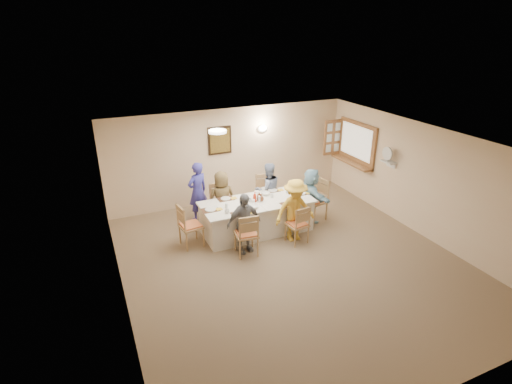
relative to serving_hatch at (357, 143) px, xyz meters
name	(u,v)px	position (x,y,z in m)	size (l,w,h in m)	color
ground	(293,263)	(-3.21, -2.40, -1.50)	(7.00, 7.00, 0.00)	#816E53
room_walls	(296,194)	(-3.21, -2.40, 0.01)	(7.00, 7.00, 7.00)	beige
wall_picture	(220,140)	(-3.51, 1.06, 0.20)	(0.62, 0.05, 0.72)	black
wall_sconce	(263,128)	(-2.31, 1.04, 0.40)	(0.26, 0.09, 0.18)	white
ceiling_light	(218,131)	(-4.21, -0.90, 0.97)	(0.36, 0.36, 0.05)	white
serving_hatch	(357,143)	(0.00, 0.00, 0.00)	(0.06, 1.50, 1.15)	#9D6639
hatch_sill	(351,162)	(-0.12, 0.00, -0.53)	(0.30, 1.50, 0.05)	#9D6639
shutter_door	(333,137)	(-0.26, 0.76, 0.00)	(0.55, 0.04, 1.00)	#9D6639
fan_shelf	(389,162)	(-0.08, -1.35, -0.10)	(0.22, 0.36, 0.03)	white
desk_fan	(388,156)	(-0.11, -1.35, 0.05)	(0.30, 0.30, 0.28)	#A5A5A8
dining_table	(257,216)	(-3.33, -0.88, -1.12)	(2.55, 1.08, 0.76)	white
chair_back_left	(221,204)	(-3.93, -0.08, -1.02)	(0.46, 0.46, 0.95)	tan
chair_back_right	(266,195)	(-2.73, -0.08, -1.00)	(0.48, 0.48, 0.99)	tan
chair_front_left	(246,233)	(-3.93, -1.68, -1.02)	(0.46, 0.46, 0.96)	tan
chair_front_right	(297,224)	(-2.73, -1.68, -1.05)	(0.43, 0.43, 0.90)	tan
chair_left_end	(191,225)	(-4.88, -0.88, -1.01)	(0.47, 0.47, 0.98)	tan
chair_right_end	(315,200)	(-1.78, -0.88, -0.99)	(0.49, 0.49, 1.03)	tan
diner_back_left	(222,198)	(-3.93, -0.20, -0.83)	(0.66, 0.43, 1.33)	brown
diner_back_right	(268,190)	(-2.73, -0.20, -0.81)	(0.69, 0.54, 1.37)	#7E8CAE
diner_front_left	(244,223)	(-3.93, -1.56, -0.84)	(0.80, 0.40, 1.32)	gray
diner_front_right	(295,210)	(-2.73, -1.56, -0.78)	(0.94, 0.56, 1.43)	yellow
diner_right_end	(311,195)	(-1.91, -0.88, -0.83)	(0.48, 1.26, 1.33)	#8CBED6
caregiver	(198,192)	(-4.38, 0.27, -0.76)	(0.63, 0.52, 1.47)	#3D3AAB
placemat_fl	(239,214)	(-3.93, -1.30, -0.74)	(0.35, 0.26, 0.01)	#472B19
plate_fl	(239,213)	(-3.93, -1.30, -0.73)	(0.24, 0.24, 0.01)	white
napkin_fl	(248,213)	(-3.75, -1.35, -0.73)	(0.14, 0.14, 0.01)	yellow
placemat_fr	(289,204)	(-2.73, -1.30, -0.74)	(0.37, 0.28, 0.01)	#472B19
plate_fr	(289,203)	(-2.73, -1.30, -0.73)	(0.23, 0.23, 0.01)	white
napkin_fr	(297,203)	(-2.55, -1.35, -0.73)	(0.14, 0.14, 0.01)	yellow
placemat_bl	(226,199)	(-3.93, -0.46, -0.74)	(0.37, 0.28, 0.01)	#472B19
plate_bl	(226,198)	(-3.93, -0.46, -0.73)	(0.23, 0.23, 0.01)	white
napkin_bl	(234,198)	(-3.75, -0.51, -0.73)	(0.13, 0.13, 0.01)	yellow
placemat_br	(273,191)	(-2.73, -0.46, -0.74)	(0.32, 0.24, 0.01)	#472B19
plate_br	(273,190)	(-2.73, -0.46, -0.73)	(0.23, 0.23, 0.01)	white
napkin_br	(280,190)	(-2.55, -0.51, -0.73)	(0.13, 0.13, 0.01)	yellow
placemat_le	(210,210)	(-4.43, -0.88, -0.74)	(0.37, 0.28, 0.01)	#472B19
plate_le	(210,209)	(-4.43, -0.88, -0.73)	(0.24, 0.24, 0.01)	white
napkin_le	(219,209)	(-4.25, -0.93, -0.73)	(0.13, 0.13, 0.01)	yellow
placemat_re	(300,193)	(-2.21, -0.88, -0.74)	(0.37, 0.27, 0.01)	#472B19
plate_re	(300,193)	(-2.21, -0.88, -0.73)	(0.26, 0.26, 0.02)	white
napkin_re	(308,193)	(-2.03, -0.93, -0.73)	(0.13, 0.13, 0.01)	yellow
teacup_a	(227,211)	(-4.15, -1.16, -0.70)	(0.13, 0.13, 0.08)	white
teacup_b	(263,189)	(-2.95, -0.40, -0.69)	(0.13, 0.13, 0.09)	white
bowl_a	(253,207)	(-3.55, -1.15, -0.71)	(0.31, 0.31, 0.06)	white
bowl_b	(266,194)	(-3.00, -0.62, -0.71)	(0.23, 0.23, 0.07)	white
condiment_ketchup	(255,197)	(-3.38, -0.87, -0.62)	(0.11, 0.11, 0.23)	red
condiment_brown	(259,196)	(-3.26, -0.84, -0.64)	(0.12, 0.12, 0.21)	#5C2F18
condiment_malt	(261,197)	(-3.24, -0.89, -0.65)	(0.16, 0.16, 0.17)	#5C2F18
drinking_glass	(250,199)	(-3.48, -0.83, -0.68)	(0.07, 0.07, 0.10)	silver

